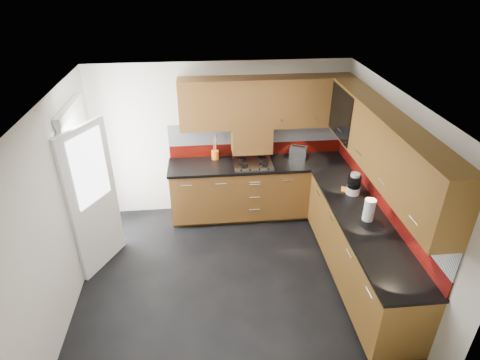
{
  "coord_description": "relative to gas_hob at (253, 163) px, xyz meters",
  "views": [
    {
      "loc": [
        -0.26,
        -3.86,
        3.69
      ],
      "look_at": [
        0.18,
        0.65,
        1.13
      ],
      "focal_mm": 30.0,
      "sensor_mm": 36.0,
      "label": 1
    }
  ],
  "objects": [
    {
      "name": "room",
      "position": [
        -0.45,
        -1.47,
        0.54
      ],
      "size": [
        4.0,
        3.8,
        2.64
      ],
      "color": "black"
    },
    {
      "name": "base_cabinets",
      "position": [
        0.62,
        -0.75,
        -0.52
      ],
      "size": [
        2.7,
        3.2,
        0.95
      ],
      "color": "#603215",
      "rests_on": "room"
    },
    {
      "name": "countertop",
      "position": [
        0.6,
        -0.77,
        -0.03
      ],
      "size": [
        2.72,
        3.22,
        0.04
      ],
      "color": "black",
      "rests_on": "base_cabinets"
    },
    {
      "name": "backsplash",
      "position": [
        0.83,
        -0.54,
        0.26
      ],
      "size": [
        2.7,
        3.2,
        0.54
      ],
      "color": "maroon",
      "rests_on": "countertop"
    },
    {
      "name": "upper_cabinets",
      "position": [
        0.78,
        -0.69,
        0.88
      ],
      "size": [
        2.5,
        3.2,
        0.72
      ],
      "color": "#603215",
      "rests_on": "room"
    },
    {
      "name": "extractor_hood",
      "position": [
        0.0,
        0.17,
        0.33
      ],
      "size": [
        0.6,
        0.33,
        0.4
      ],
      "primitive_type": "cube",
      "color": "#603215",
      "rests_on": "room"
    },
    {
      "name": "glass_cabinet",
      "position": [
        1.26,
        -0.4,
        0.91
      ],
      "size": [
        0.32,
        0.8,
        0.66
      ],
      "color": "black",
      "rests_on": "room"
    },
    {
      "name": "back_door",
      "position": [
        -2.23,
        -0.72,
        0.08
      ],
      "size": [
        0.42,
        1.19,
        2.04
      ],
      "color": "white",
      "rests_on": "room"
    },
    {
      "name": "gas_hob",
      "position": [
        0.0,
        0.0,
        0.0
      ],
      "size": [
        0.58,
        0.51,
        0.05
      ],
      "color": "silver",
      "rests_on": "countertop"
    },
    {
      "name": "utensil_pot",
      "position": [
        -0.55,
        0.22,
        0.08
      ],
      "size": [
        0.11,
        0.11,
        0.4
      ],
      "color": "orange",
      "rests_on": "countertop"
    },
    {
      "name": "toaster",
      "position": [
        0.73,
        0.15,
        0.07
      ],
      "size": [
        0.3,
        0.25,
        0.19
      ],
      "color": "silver",
      "rests_on": "countertop"
    },
    {
      "name": "food_processor",
      "position": [
        1.21,
        -0.97,
        0.12
      ],
      "size": [
        0.18,
        0.18,
        0.3
      ],
      "color": "white",
      "rests_on": "countertop"
    },
    {
      "name": "paper_towel",
      "position": [
        1.18,
        -1.57,
        0.12
      ],
      "size": [
        0.17,
        0.17,
        0.27
      ],
      "primitive_type": "cylinder",
      "rotation": [
        0.0,
        0.0,
        0.41
      ],
      "color": "white",
      "rests_on": "countertop"
    },
    {
      "name": "orange_cloth",
      "position": [
        1.16,
        -0.89,
        -0.01
      ],
      "size": [
        0.18,
        0.17,
        0.02
      ],
      "primitive_type": "cube",
      "rotation": [
        0.0,
        0.0,
        -0.36
      ],
      "color": "orange",
      "rests_on": "countertop"
    }
  ]
}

